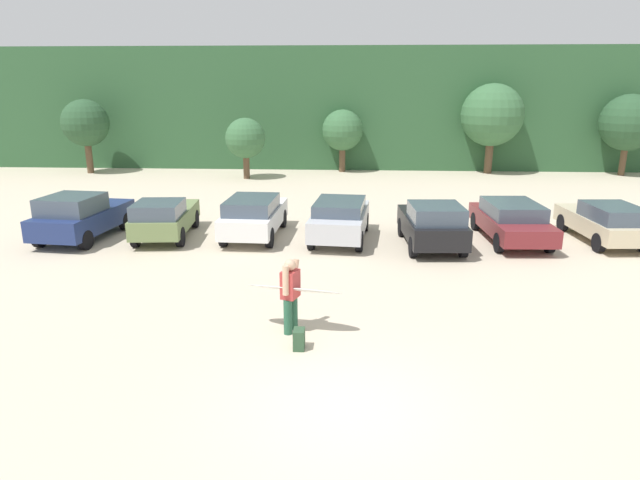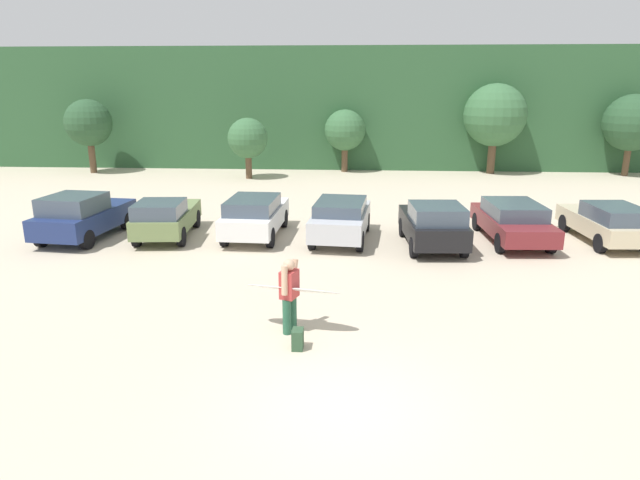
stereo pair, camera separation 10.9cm
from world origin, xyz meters
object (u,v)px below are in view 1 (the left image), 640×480
at_px(parked_car_olive_green, 165,217).
at_px(parked_car_silver, 340,218).
at_px(person_adult, 290,291).
at_px(backpack_dropped, 299,339).
at_px(parked_car_black, 432,224).
at_px(surfboard_white, 294,289).
at_px(parked_car_maroon, 511,220).
at_px(parked_car_white, 254,215).
at_px(parked_car_champagne, 605,221).
at_px(parked_car_navy, 81,216).

xyz_separation_m(parked_car_olive_green, parked_car_silver, (6.46, 0.12, 0.03)).
bearing_deg(parked_car_silver, person_adult, 178.43).
bearing_deg(person_adult, backpack_dropped, 126.37).
distance_m(parked_car_black, surfboard_white, 8.16).
bearing_deg(parked_car_black, parked_car_maroon, -73.80).
distance_m(parked_car_white, parked_car_champagne, 12.71).
relative_size(parked_car_navy, person_adult, 2.50).
height_order(parked_car_olive_green, surfboard_white, parked_car_olive_green).
distance_m(parked_car_silver, parked_car_champagne, 9.52).
bearing_deg(parked_car_white, parked_car_olive_green, 98.44).
relative_size(parked_car_silver, parked_car_maroon, 0.92).
height_order(parked_car_navy, parked_car_champagne, parked_car_navy).
distance_m(parked_car_olive_green, parked_car_black, 9.70).
bearing_deg(parked_car_white, surfboard_white, -161.73).
bearing_deg(parked_car_black, person_adult, 146.31).
relative_size(parked_car_black, person_adult, 2.35).
xyz_separation_m(parked_car_olive_green, surfboard_white, (5.58, -7.69, 0.22)).
height_order(parked_car_olive_green, parked_car_white, parked_car_white).
xyz_separation_m(parked_car_white, parked_car_black, (6.42, -1.00, 0.01)).
bearing_deg(surfboard_white, parked_car_black, -109.58).
bearing_deg(backpack_dropped, parked_car_black, 63.93).
distance_m(parked_car_olive_green, backpack_dropped, 10.40).
bearing_deg(parked_car_champagne, parked_car_black, 95.29).
bearing_deg(parked_car_white, backpack_dropped, -162.17).
height_order(parked_car_navy, person_adult, person_adult).
xyz_separation_m(parked_car_maroon, backpack_dropped, (-6.89, -9.04, -0.55)).
height_order(parked_car_black, parked_car_maroon, parked_car_black).
bearing_deg(person_adult, surfboard_white, -122.73).
distance_m(parked_car_navy, parked_car_maroon, 15.70).
distance_m(parked_car_silver, parked_car_black, 3.31).
bearing_deg(parked_car_champagne, parked_car_navy, 88.16).
distance_m(parked_car_black, parked_car_champagne, 6.38).
height_order(parked_car_white, backpack_dropped, parked_car_white).
height_order(parked_car_black, backpack_dropped, parked_car_black).
xyz_separation_m(parked_car_navy, parked_car_black, (12.70, -0.35, -0.03)).
relative_size(parked_car_white, parked_car_champagne, 1.01).
bearing_deg(person_adult, parked_car_silver, -77.82).
distance_m(parked_car_white, parked_car_maroon, 9.40).
relative_size(parked_car_olive_green, person_adult, 2.42).
xyz_separation_m(parked_car_navy, parked_car_white, (6.28, 0.65, -0.04)).
distance_m(parked_car_silver, parked_car_maroon, 6.21).
bearing_deg(parked_car_silver, parked_car_navy, 97.87).
xyz_separation_m(parked_car_black, surfboard_white, (-4.10, -7.05, 0.18)).
height_order(parked_car_navy, backpack_dropped, parked_car_navy).
bearing_deg(parked_car_silver, surfboard_white, 178.94).
bearing_deg(parked_car_olive_green, parked_car_maroon, -93.03).
xyz_separation_m(parked_car_navy, parked_car_silver, (9.47, 0.42, -0.05)).
xyz_separation_m(parked_car_silver, backpack_dropped, (-0.68, -8.75, -0.60)).
bearing_deg(parked_car_white, parked_car_champagne, -87.75).
height_order(parked_car_olive_green, parked_car_black, parked_car_black).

